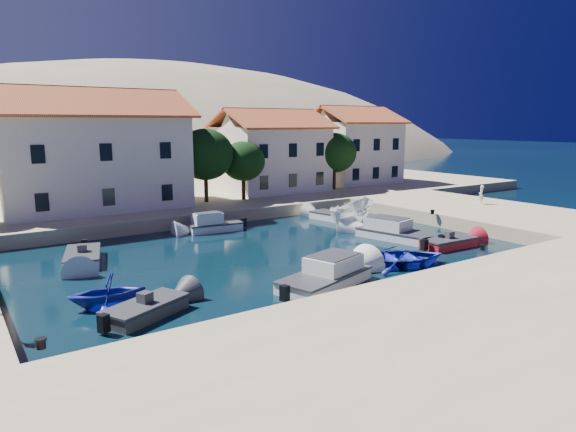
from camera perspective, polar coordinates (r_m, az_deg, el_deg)
The scene contains 21 objects.
ground at distance 24.14m, azimuth 11.11°, elevation -9.04°, with size 400.00×400.00×0.00m, color black.
quay_south at distance 20.50m, azimuth 23.39°, elevation -11.79°, with size 52.00×12.00×1.00m, color tan.
quay_east at distance 45.64m, azimuth 20.42°, elevation 0.30°, with size 11.00×20.00×1.00m, color tan.
quay_north at distance 57.41m, azimuth -15.27°, elevation 2.51°, with size 80.00×36.00×1.00m, color tan.
hills at distance 147.69m, azimuth -18.91°, elevation -2.51°, with size 254.00×176.00×99.00m.
building_left at distance 45.14m, azimuth -21.07°, elevation 7.11°, with size 14.70×9.45×9.70m.
building_mid at distance 53.16m, azimuth -1.94°, elevation 7.39°, with size 10.50×8.40×8.30m.
building_right at distance 61.16m, azimuth 7.19°, elevation 7.93°, with size 9.45×8.40×8.80m.
trees at distance 46.42m, azimuth -7.45°, elevation 6.41°, with size 37.30×5.30×6.45m.
bollards at distance 28.34m, azimuth 9.64°, elevation -3.66°, with size 29.36×9.56×0.30m.
motorboat_grey_sw at distance 22.37m, azimuth -15.55°, elevation -10.00°, with size 3.98×3.02×1.25m.
cabin_cruiser_south at distance 25.44m, azimuth 4.11°, elevation -6.73°, with size 5.74×3.70×1.60m.
rowboat_south at distance 29.80m, azimuth 12.25°, elevation -5.34°, with size 3.82×5.35×1.11m, color #1C269A.
motorboat_red_se at distance 34.69m, azimuth 17.41°, elevation -2.87°, with size 3.84×1.84×1.25m.
cabin_cruiser_east at distance 36.15m, azimuth 12.06°, elevation -1.81°, with size 3.47×5.91×1.60m.
boat_east at distance 40.20m, azimuth 7.06°, elevation -1.13°, with size 2.09×5.57×2.15m, color white.
motorboat_white_ne at distance 42.60m, azimuth 5.11°, elevation -0.05°, with size 2.56×4.20×1.25m.
rowboat_west at distance 24.01m, azimuth -19.36°, elevation -9.55°, with size 2.78×3.22×1.70m, color #1C269A.
motorboat_white_west at distance 31.93m, azimuth -21.84°, elevation -4.27°, with size 2.94×4.62×1.25m.
cabin_cruiser_north at distance 38.44m, azimuth -8.15°, elevation -0.97°, with size 4.14×2.10×1.60m.
pedestrian at distance 47.34m, azimuth 20.67°, elevation 2.24°, with size 0.60×0.39×1.65m, color white.
Camera 1 is at (-16.35, -15.89, 7.91)m, focal length 32.00 mm.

